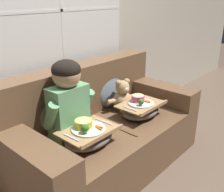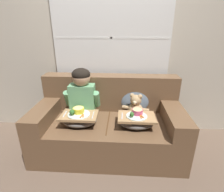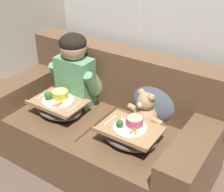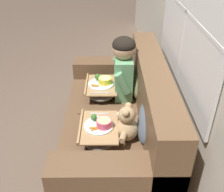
{
  "view_description": "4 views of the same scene",
  "coord_description": "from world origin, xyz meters",
  "px_view_note": "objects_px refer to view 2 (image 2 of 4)",
  "views": [
    {
      "loc": [
        -1.45,
        -1.36,
        1.44
      ],
      "look_at": [
        0.04,
        -0.02,
        0.66
      ],
      "focal_mm": 42.0,
      "sensor_mm": 36.0,
      "label": 1
    },
    {
      "loc": [
        0.16,
        -1.83,
        1.44
      ],
      "look_at": [
        0.04,
        0.05,
        0.7
      ],
      "focal_mm": 28.0,
      "sensor_mm": 36.0,
      "label": 2
    },
    {
      "loc": [
        1.16,
        -1.6,
        1.76
      ],
      "look_at": [
        0.1,
        -0.0,
        0.65
      ],
      "focal_mm": 50.0,
      "sensor_mm": 36.0,
      "label": 3
    },
    {
      "loc": [
        1.89,
        -0.03,
        1.8
      ],
      "look_at": [
        -0.06,
        -0.02,
        0.57
      ],
      "focal_mm": 42.0,
      "sensor_mm": 36.0,
      "label": 4
    }
  ],
  "objects_px": {
    "couch": "(109,124)",
    "throw_pillow_behind_teddy": "(135,98)",
    "throw_pillow_behind_child": "(85,97)",
    "lap_tray_teddy": "(136,120)",
    "teddy_bear": "(135,108)",
    "lap_tray_child": "(79,119)",
    "child_figure": "(82,91)"
  },
  "relations": [
    {
      "from": "child_figure",
      "to": "lap_tray_teddy",
      "type": "bearing_deg",
      "value": -18.29
    },
    {
      "from": "throw_pillow_behind_teddy",
      "to": "lap_tray_teddy",
      "type": "relative_size",
      "value": 0.99
    },
    {
      "from": "couch",
      "to": "child_figure",
      "type": "xyz_separation_m",
      "value": [
        -0.32,
        0.02,
        0.42
      ]
    },
    {
      "from": "child_figure",
      "to": "throw_pillow_behind_teddy",
      "type": "bearing_deg",
      "value": 13.6
    },
    {
      "from": "couch",
      "to": "lap_tray_child",
      "type": "height_order",
      "value": "couch"
    },
    {
      "from": "throw_pillow_behind_child",
      "to": "teddy_bear",
      "type": "bearing_deg",
      "value": -13.87
    },
    {
      "from": "child_figure",
      "to": "teddy_bear",
      "type": "bearing_deg",
      "value": -0.27
    },
    {
      "from": "throw_pillow_behind_child",
      "to": "lap_tray_teddy",
      "type": "bearing_deg",
      "value": -29.79
    },
    {
      "from": "couch",
      "to": "throw_pillow_behind_teddy",
      "type": "distance_m",
      "value": 0.46
    },
    {
      "from": "child_figure",
      "to": "lap_tray_teddy",
      "type": "relative_size",
      "value": 1.47
    },
    {
      "from": "lap_tray_child",
      "to": "child_figure",
      "type": "bearing_deg",
      "value": 89.6
    },
    {
      "from": "throw_pillow_behind_teddy",
      "to": "child_figure",
      "type": "distance_m",
      "value": 0.67
    },
    {
      "from": "throw_pillow_behind_child",
      "to": "lap_tray_teddy",
      "type": "distance_m",
      "value": 0.75
    },
    {
      "from": "teddy_bear",
      "to": "lap_tray_child",
      "type": "distance_m",
      "value": 0.68
    },
    {
      "from": "throw_pillow_behind_teddy",
      "to": "child_figure",
      "type": "relative_size",
      "value": 0.67
    },
    {
      "from": "throw_pillow_behind_child",
      "to": "throw_pillow_behind_teddy",
      "type": "bearing_deg",
      "value": 0.0
    },
    {
      "from": "throw_pillow_behind_child",
      "to": "lap_tray_teddy",
      "type": "relative_size",
      "value": 1.01
    },
    {
      "from": "couch",
      "to": "child_figure",
      "type": "bearing_deg",
      "value": 175.63
    },
    {
      "from": "couch",
      "to": "throw_pillow_behind_teddy",
      "type": "xyz_separation_m",
      "value": [
        0.32,
        0.18,
        0.28
      ]
    },
    {
      "from": "couch",
      "to": "throw_pillow_behind_child",
      "type": "xyz_separation_m",
      "value": [
        -0.32,
        0.18,
        0.28
      ]
    },
    {
      "from": "throw_pillow_behind_teddy",
      "to": "lap_tray_teddy",
      "type": "xyz_separation_m",
      "value": [
        0.0,
        -0.37,
        -0.12
      ]
    },
    {
      "from": "lap_tray_child",
      "to": "teddy_bear",
      "type": "bearing_deg",
      "value": 18.04
    },
    {
      "from": "lap_tray_child",
      "to": "lap_tray_teddy",
      "type": "relative_size",
      "value": 1.0
    },
    {
      "from": "throw_pillow_behind_child",
      "to": "lap_tray_child",
      "type": "xyz_separation_m",
      "value": [
        -0.0,
        -0.37,
        -0.12
      ]
    },
    {
      "from": "teddy_bear",
      "to": "throw_pillow_behind_child",
      "type": "bearing_deg",
      "value": 166.13
    },
    {
      "from": "lap_tray_child",
      "to": "throw_pillow_behind_teddy",
      "type": "bearing_deg",
      "value": 29.73
    },
    {
      "from": "couch",
      "to": "teddy_bear",
      "type": "height_order",
      "value": "couch"
    },
    {
      "from": "throw_pillow_behind_teddy",
      "to": "lap_tray_child",
      "type": "relative_size",
      "value": 0.98
    },
    {
      "from": "throw_pillow_behind_child",
      "to": "lap_tray_child",
      "type": "height_order",
      "value": "throw_pillow_behind_child"
    },
    {
      "from": "throw_pillow_behind_child",
      "to": "child_figure",
      "type": "bearing_deg",
      "value": -90.0
    },
    {
      "from": "teddy_bear",
      "to": "lap_tray_teddy",
      "type": "distance_m",
      "value": 0.22
    },
    {
      "from": "couch",
      "to": "child_figure",
      "type": "relative_size",
      "value": 2.87
    }
  ]
}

